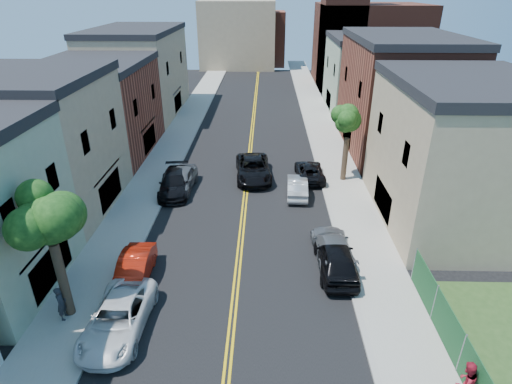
# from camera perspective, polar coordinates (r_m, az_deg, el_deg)

# --- Properties ---
(sidewalk_left) EXTENTS (3.20, 100.00, 0.15)m
(sidewalk_left) POSITION_cam_1_polar(r_m,az_deg,el_deg) (44.73, -10.91, 7.24)
(sidewalk_left) COLOR gray
(sidewalk_left) RESTS_ON ground
(sidewalk_right) EXTENTS (3.20, 100.00, 0.15)m
(sidewalk_right) POSITION_cam_1_polar(r_m,az_deg,el_deg) (44.20, 9.71, 7.10)
(sidewalk_right) COLOR gray
(sidewalk_right) RESTS_ON ground
(curb_left) EXTENTS (0.30, 100.00, 0.15)m
(curb_left) POSITION_cam_1_polar(r_m,az_deg,el_deg) (44.40, -8.68, 7.27)
(curb_left) COLOR gray
(curb_left) RESTS_ON ground
(curb_right) EXTENTS (0.30, 100.00, 0.15)m
(curb_right) POSITION_cam_1_polar(r_m,az_deg,el_deg) (43.98, 7.44, 7.16)
(curb_right) COLOR gray
(curb_right) RESTS_ON ground
(bldg_left_tan_near) EXTENTS (9.00, 10.00, 9.00)m
(bldg_left_tan_near) POSITION_cam_1_polar(r_m,az_deg,el_deg) (32.11, -27.69, 5.32)
(bldg_left_tan_near) COLOR #998466
(bldg_left_tan_near) RESTS_ON ground
(bldg_left_brick) EXTENTS (9.00, 12.00, 8.00)m
(bldg_left_brick) POSITION_cam_1_polar(r_m,az_deg,el_deg) (41.73, -20.82, 10.26)
(bldg_left_brick) COLOR brown
(bldg_left_brick) RESTS_ON ground
(bldg_left_tan_far) EXTENTS (9.00, 16.00, 9.50)m
(bldg_left_tan_far) POSITION_cam_1_polar(r_m,az_deg,el_deg) (54.47, -15.74, 15.27)
(bldg_left_tan_far) COLOR #998466
(bldg_left_tan_far) RESTS_ON ground
(bldg_right_tan) EXTENTS (9.00, 12.00, 9.00)m
(bldg_right_tan) POSITION_cam_1_polar(r_m,az_deg,el_deg) (29.93, 26.06, 4.28)
(bldg_right_tan) COLOR #998466
(bldg_right_tan) RESTS_ON ground
(bldg_right_brick) EXTENTS (9.00, 14.00, 10.00)m
(bldg_right_brick) POSITION_cam_1_polar(r_m,az_deg,el_deg) (42.31, 18.97, 12.16)
(bldg_right_brick) COLOR brown
(bldg_right_brick) RESTS_ON ground
(bldg_right_palegrn) EXTENTS (9.00, 12.00, 8.50)m
(bldg_right_palegrn) POSITION_cam_1_polar(r_m,az_deg,el_deg) (55.69, 14.85, 15.07)
(bldg_right_palegrn) COLOR gray
(bldg_right_palegrn) RESTS_ON ground
(church) EXTENTS (16.20, 14.20, 22.60)m
(church) POSITION_cam_1_polar(r_m,az_deg,el_deg) (70.33, 14.43, 19.82)
(church) COLOR #4C2319
(church) RESTS_ON ground
(backdrop_left) EXTENTS (14.00, 8.00, 12.00)m
(backdrop_left) POSITION_cam_1_polar(r_m,az_deg,el_deg) (83.91, -2.54, 20.66)
(backdrop_left) COLOR #998466
(backdrop_left) RESTS_ON ground
(backdrop_center) EXTENTS (10.00, 8.00, 10.00)m
(backdrop_center) POSITION_cam_1_polar(r_m,az_deg,el_deg) (87.83, 0.43, 20.29)
(backdrop_center) COLOR brown
(backdrop_center) RESTS_ON ground
(tree_left_mid) EXTENTS (5.20, 5.20, 9.29)m
(tree_left_mid) POSITION_cam_1_polar(r_m,az_deg,el_deg) (19.60, -27.35, -0.34)
(tree_left_mid) COLOR #34221A
(tree_left_mid) RESTS_ON sidewalk_left
(tree_right_far) EXTENTS (4.40, 4.40, 8.03)m
(tree_right_far) POSITION_cam_1_polar(r_m,az_deg,el_deg) (33.12, 12.73, 10.61)
(tree_right_far) COLOR #34221A
(tree_right_far) RESTS_ON sidewalk_right
(red_sedan) EXTENTS (1.72, 4.55, 1.48)m
(red_sedan) POSITION_cam_1_polar(r_m,az_deg,el_deg) (23.67, -16.36, -10.18)
(red_sedan) COLOR #B51D0C
(red_sedan) RESTS_ON ground
(white_pickup) EXTENTS (2.62, 5.47, 1.51)m
(white_pickup) POSITION_cam_1_polar(r_m,az_deg,el_deg) (20.93, -18.37, -16.07)
(white_pickup) COLOR silver
(white_pickup) RESTS_ON ground
(grey_car_left) EXTENTS (2.24, 4.97, 1.66)m
(grey_car_left) POSITION_cam_1_polar(r_m,az_deg,el_deg) (33.05, -10.23, 1.68)
(grey_car_left) COLOR #4E5155
(grey_car_left) RESTS_ON ground
(black_car_left) EXTENTS (2.71, 5.58, 1.57)m
(black_car_left) POSITION_cam_1_polar(r_m,az_deg,el_deg) (32.72, -11.10, 1.25)
(black_car_left) COLOR black
(black_car_left) RESTS_ON ground
(grey_car_right) EXTENTS (2.32, 5.18, 1.47)m
(grey_car_right) POSITION_cam_1_polar(r_m,az_deg,el_deg) (24.95, 10.46, -7.38)
(grey_car_right) COLOR #575A5E
(grey_car_right) RESTS_ON ground
(black_car_right) EXTENTS (2.09, 5.07, 1.72)m
(black_car_right) POSITION_cam_1_polar(r_m,az_deg,el_deg) (23.80, 10.94, -8.92)
(black_car_right) COLOR black
(black_car_right) RESTS_ON ground
(silver_car_right) EXTENTS (1.67, 4.36, 1.42)m
(silver_car_right) POSITION_cam_1_polar(r_m,az_deg,el_deg) (31.86, 5.67, 0.78)
(silver_car_right) COLOR #A4A7AC
(silver_car_right) RESTS_ON ground
(dark_car_right_far) EXTENTS (2.34, 4.82, 1.32)m
(dark_car_right_far) POSITION_cam_1_polar(r_m,az_deg,el_deg) (34.74, 7.35, 2.85)
(dark_car_right_far) COLOR black
(dark_car_right_far) RESTS_ON ground
(black_suv_lane) EXTENTS (3.29, 6.23, 1.67)m
(black_suv_lane) POSITION_cam_1_polar(r_m,az_deg,el_deg) (34.52, -0.39, 3.23)
(black_suv_lane) COLOR black
(black_suv_lane) RESTS_ON ground
(pedestrian_left) EXTENTS (0.45, 0.67, 1.77)m
(pedestrian_left) POSITION_cam_1_polar(r_m,az_deg,el_deg) (22.23, -25.11, -13.65)
(pedestrian_left) COLOR #222329
(pedestrian_left) RESTS_ON sidewalk_left
(pedestrian_right) EXTENTS (1.13, 1.02, 1.92)m
(pedestrian_right) POSITION_cam_1_polar(r_m,az_deg,el_deg) (18.86, 26.77, -22.26)
(pedestrian_right) COLOR maroon
(pedestrian_right) RESTS_ON sidewalk_right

